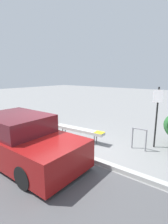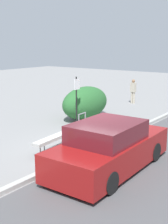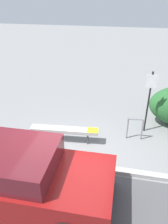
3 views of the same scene
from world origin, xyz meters
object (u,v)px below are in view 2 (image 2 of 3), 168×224
(bike_rack, at_px, (82,120))
(sign_post, at_px, (77,97))
(parked_car_near, at_px, (109,148))
(bench, at_px, (57,137))
(pedestrian, at_px, (133,91))

(bike_rack, relative_size, sign_post, 0.36)
(bike_rack, distance_m, parked_car_near, 4.17)
(bench, distance_m, pedestrian, 9.65)
(bike_rack, bearing_deg, parked_car_near, -131.72)
(sign_post, relative_size, parked_car_near, 0.51)
(pedestrian, bearing_deg, sign_post, 102.26)
(bike_rack, bearing_deg, bench, -164.93)
(bench, distance_m, bike_rack, 2.43)
(sign_post, height_order, pedestrian, sign_post)
(bike_rack, distance_m, pedestrian, 7.23)
(pedestrian, height_order, parked_car_near, pedestrian)
(bench, relative_size, bike_rack, 2.83)
(bench, distance_m, sign_post, 3.13)
(bench, height_order, parked_car_near, parked_car_near)
(sign_post, bearing_deg, parked_car_near, -130.43)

